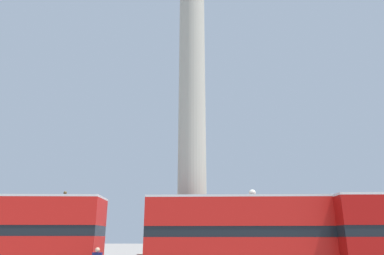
# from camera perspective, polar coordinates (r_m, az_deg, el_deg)

# --- Properties ---
(monument_column) EXTENTS (6.15, 6.15, 26.07)m
(monument_column) POSITION_cam_1_polar(r_m,az_deg,el_deg) (24.81, 0.00, -2.74)
(monument_column) COLOR #A39E8E
(monument_column) RESTS_ON ground_plane
(bus_c) EXTENTS (10.63, 2.83, 4.35)m
(bus_c) POSITION_cam_1_polar(r_m,az_deg,el_deg) (19.69, 8.69, -16.99)
(bus_c) COLOR red
(bus_c) RESTS_ON ground_plane
(equestrian_statue) EXTENTS (3.42, 2.97, 5.84)m
(equestrian_statue) POSITION_cam_1_polar(r_m,az_deg,el_deg) (30.65, -21.18, -17.52)
(equestrian_statue) COLOR #A39E8E
(equestrian_statue) RESTS_ON ground_plane
(street_lamp) EXTENTS (0.45, 0.45, 5.10)m
(street_lamp) POSITION_cam_1_polar(r_m,az_deg,el_deg) (22.46, 10.29, -15.42)
(street_lamp) COLOR black
(street_lamp) RESTS_ON ground_plane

